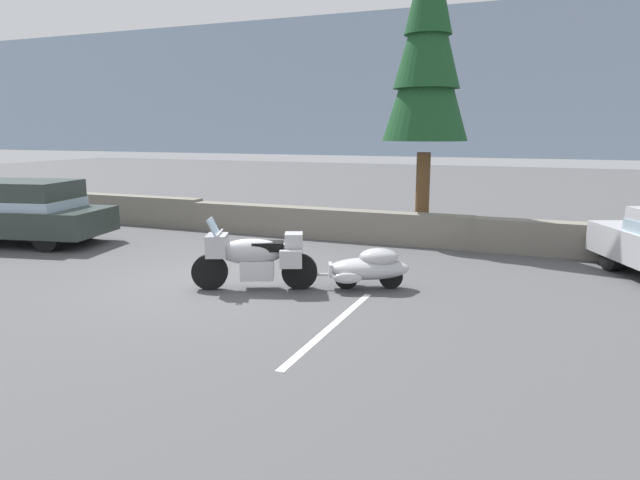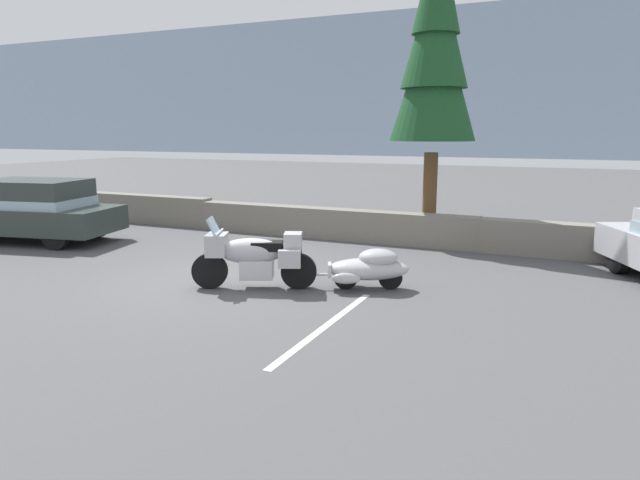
{
  "view_description": "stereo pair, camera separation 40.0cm",
  "coord_description": "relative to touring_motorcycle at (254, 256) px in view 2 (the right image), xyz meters",
  "views": [
    {
      "loc": [
        5.72,
        -9.14,
        2.88
      ],
      "look_at": [
        1.71,
        0.68,
        0.85
      ],
      "focal_mm": 32.05,
      "sensor_mm": 36.0,
      "label": 1
    },
    {
      "loc": [
        6.09,
        -8.98,
        2.88
      ],
      "look_at": [
        1.71,
        0.68,
        0.85
      ],
      "focal_mm": 32.05,
      "sensor_mm": 36.0,
      "label": 2
    }
  ],
  "objects": [
    {
      "name": "ground_plane",
      "position": [
        -0.74,
        0.15,
        -0.62
      ],
      "size": [
        80.0,
        80.0,
        0.0
      ],
      "primitive_type": "plane",
      "color": "#4C4C4F"
    },
    {
      "name": "car_shaped_trailer",
      "position": [
        1.95,
        0.85,
        -0.21
      ],
      "size": [
        2.16,
        1.24,
        0.76
      ],
      "color": "black",
      "rests_on": "ground"
    },
    {
      "name": "stone_guard_wall",
      "position": [
        -0.82,
        5.22,
        -0.2
      ],
      "size": [
        24.0,
        0.56,
        0.89
      ],
      "color": "slate",
      "rests_on": "ground"
    },
    {
      "name": "touring_motorcycle",
      "position": [
        0.0,
        0.0,
        0.0
      ],
      "size": [
        2.17,
        1.28,
        1.33
      ],
      "color": "black",
      "rests_on": "ground"
    },
    {
      "name": "parking_stripe_marker",
      "position": [
        2.06,
        -1.35,
        -0.62
      ],
      "size": [
        0.12,
        3.6,
        0.01
      ],
      "primitive_type": "cube",
      "color": "silver",
      "rests_on": "ground"
    },
    {
      "name": "suv_at_left_edge",
      "position": [
        -7.78,
        1.56,
        0.22
      ],
      "size": [
        5.09,
        2.87,
        1.63
      ],
      "color": "black",
      "rests_on": "ground"
    },
    {
      "name": "distant_ridgeline",
      "position": [
        -0.74,
        95.24,
        7.38
      ],
      "size": [
        240.0,
        80.0,
        16.0
      ],
      "primitive_type": "cube",
      "color": "#8C9EB7",
      "rests_on": "ground"
    },
    {
      "name": "pine_tree_tall",
      "position": [
        1.76,
        6.18,
        4.41
      ],
      "size": [
        2.22,
        2.22,
        8.03
      ],
      "color": "brown",
      "rests_on": "ground"
    }
  ]
}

